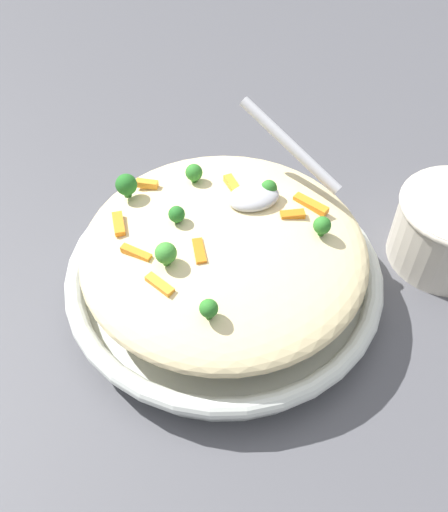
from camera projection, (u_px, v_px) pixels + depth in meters
ground_plane at (224, 291)px, 0.65m from camera, size 2.40×2.40×0.00m
serving_bowl at (224, 277)px, 0.63m from camera, size 0.35×0.35×0.05m
pasta_mound at (224, 250)px, 0.60m from camera, size 0.30×0.30×0.06m
carrot_piece_0 at (136, 254)px, 0.56m from camera, size 0.03×0.03×0.01m
carrot_piece_1 at (199, 251)px, 0.56m from camera, size 0.01×0.03×0.01m
carrot_piece_2 at (147, 184)px, 0.63m from camera, size 0.03×0.02×0.01m
carrot_piece_3 at (160, 285)px, 0.53m from camera, size 0.02×0.03×0.01m
carrot_piece_4 at (311, 204)px, 0.61m from camera, size 0.03×0.04×0.01m
carrot_piece_5 at (293, 217)px, 0.59m from camera, size 0.03×0.01×0.01m
carrot_piece_6 at (233, 186)px, 0.62m from camera, size 0.01×0.03×0.01m
carrot_piece_7 at (119, 224)px, 0.59m from camera, size 0.01×0.03×0.01m
broccoli_floret_0 at (126, 185)px, 0.61m from camera, size 0.02×0.02×0.03m
broccoli_floret_1 at (194, 173)px, 0.62m from camera, size 0.02×0.02×0.02m
broccoli_floret_2 at (322, 226)px, 0.57m from camera, size 0.02×0.02×0.02m
broccoli_floret_3 at (269, 188)px, 0.61m from camera, size 0.02×0.02×0.02m
broccoli_floret_4 at (209, 309)px, 0.50m from camera, size 0.02×0.02×0.02m
broccoli_floret_5 at (177, 214)px, 0.58m from camera, size 0.02×0.02×0.02m
broccoli_floret_6 at (166, 253)px, 0.54m from camera, size 0.02×0.02×0.03m
serving_spoon at (266, 180)px, 0.61m from camera, size 0.12×0.12×0.07m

